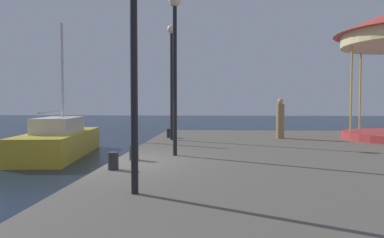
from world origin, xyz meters
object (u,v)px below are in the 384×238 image
at_px(bollard_south, 134,153).
at_px(lamp_post_mid_promenade, 175,47).
at_px(sailboat_yellow, 60,141).
at_px(person_mid_promenade, 280,120).
at_px(lamp_post_far_end, 172,63).
at_px(bollard_north, 113,161).
at_px(lamp_post_near_edge, 134,3).
at_px(bollard_center, 169,133).

bearing_deg(bollard_south, lamp_post_mid_promenade, 41.96).
xyz_separation_m(sailboat_yellow, lamp_post_mid_promenade, (5.66, -4.99, 3.25)).
height_order(lamp_post_mid_promenade, person_mid_promenade, lamp_post_mid_promenade).
height_order(bollard_south, person_mid_promenade, person_mid_promenade).
bearing_deg(lamp_post_mid_promenade, bollard_south, -138.04).
xyz_separation_m(lamp_post_far_end, person_mid_promenade, (4.61, 0.97, -2.38)).
bearing_deg(sailboat_yellow, bollard_north, -58.32).
relative_size(lamp_post_near_edge, lamp_post_mid_promenade, 1.00).
relative_size(lamp_post_near_edge, lamp_post_far_end, 0.98).
xyz_separation_m(bollard_north, person_mid_promenade, (5.15, 7.68, 0.61)).
relative_size(lamp_post_far_end, bollard_south, 11.81).
distance_m(lamp_post_mid_promenade, bollard_north, 3.90).
xyz_separation_m(lamp_post_mid_promenade, person_mid_promenade, (3.99, 5.38, -2.32)).
bearing_deg(bollard_south, bollard_north, -96.46).
xyz_separation_m(lamp_post_near_edge, person_mid_promenade, (4.18, 9.78, -2.32)).
bearing_deg(bollard_north, person_mid_promenade, 56.16).
bearing_deg(lamp_post_near_edge, person_mid_promenade, 66.88).
height_order(bollard_center, person_mid_promenade, person_mid_promenade).
bearing_deg(sailboat_yellow, bollard_south, -51.67).
xyz_separation_m(lamp_post_near_edge, lamp_post_far_end, (-0.43, 8.81, 0.06)).
xyz_separation_m(lamp_post_far_end, bollard_south, (-0.38, -5.30, -2.99)).
bearing_deg(person_mid_promenade, bollard_north, -123.84).
bearing_deg(lamp_post_far_end, bollard_north, -94.60).
distance_m(bollard_north, person_mid_promenade, 9.26).
relative_size(lamp_post_mid_promenade, bollard_center, 11.54).
height_order(lamp_post_near_edge, person_mid_promenade, lamp_post_near_edge).
relative_size(lamp_post_near_edge, bollard_north, 11.57).
distance_m(lamp_post_near_edge, lamp_post_far_end, 8.82).
bearing_deg(person_mid_promenade, sailboat_yellow, -177.70).
height_order(lamp_post_near_edge, bollard_center, lamp_post_near_edge).
distance_m(lamp_post_far_end, person_mid_promenade, 5.28).
bearing_deg(bollard_south, lamp_post_near_edge, -76.95).
bearing_deg(sailboat_yellow, lamp_post_near_edge, -59.80).
relative_size(bollard_north, person_mid_promenade, 0.23).
relative_size(sailboat_yellow, lamp_post_far_end, 1.45).
distance_m(lamp_post_near_edge, lamp_post_mid_promenade, 4.41).
bearing_deg(bollard_north, lamp_post_mid_promenade, 63.25).
height_order(lamp_post_far_end, bollard_south, lamp_post_far_end).
distance_m(lamp_post_near_edge, bollard_south, 4.64).
xyz_separation_m(lamp_post_mid_promenade, lamp_post_far_end, (-0.62, 4.40, 0.06)).
xyz_separation_m(lamp_post_near_edge, lamp_post_mid_promenade, (0.19, 4.40, -0.01)).
xyz_separation_m(lamp_post_mid_promenade, bollard_north, (-1.16, -2.30, -2.92)).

